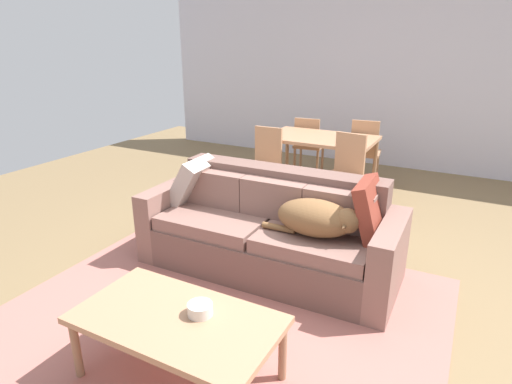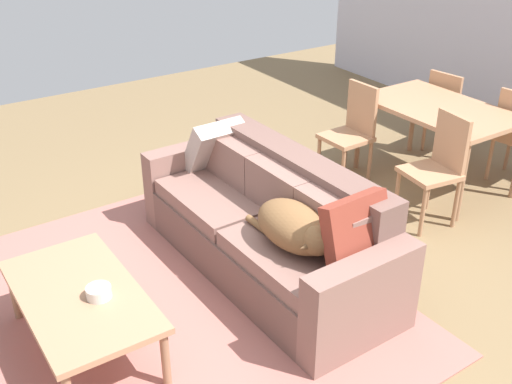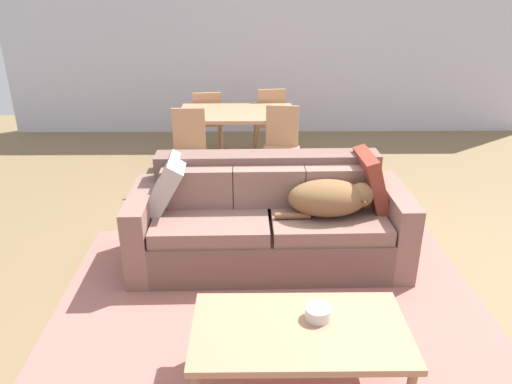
% 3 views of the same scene
% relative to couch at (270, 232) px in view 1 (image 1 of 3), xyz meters
% --- Properties ---
extents(ground_plane, '(10.00, 10.00, 0.00)m').
position_rel_couch_xyz_m(ground_plane, '(0.22, -0.12, -0.34)').
color(ground_plane, olive).
extents(back_partition, '(8.00, 0.12, 2.70)m').
position_rel_couch_xyz_m(back_partition, '(0.22, 3.88, 1.01)').
color(back_partition, silver).
rests_on(back_partition, ground).
extents(area_rug, '(3.16, 2.88, 0.01)m').
position_rel_couch_xyz_m(area_rug, '(0.00, -0.90, -0.34)').
color(area_rug, '#AB675D').
rests_on(area_rug, ground).
extents(couch, '(2.23, 0.89, 0.86)m').
position_rel_couch_xyz_m(couch, '(0.00, 0.00, 0.00)').
color(couch, brown).
rests_on(couch, ground).
extents(dog_on_left_cushion, '(0.77, 0.38, 0.28)m').
position_rel_couch_xyz_m(dog_on_left_cushion, '(0.48, -0.13, 0.28)').
color(dog_on_left_cushion, brown).
rests_on(dog_on_left_cushion, couch).
extents(throw_pillow_by_left_arm, '(0.36, 0.45, 0.45)m').
position_rel_couch_xyz_m(throw_pillow_by_left_arm, '(-0.83, 0.04, 0.33)').
color(throw_pillow_by_left_arm, '#B5A59B').
rests_on(throw_pillow_by_left_arm, couch).
extents(throw_pillow_by_right_arm, '(0.25, 0.48, 0.48)m').
position_rel_couch_xyz_m(throw_pillow_by_right_arm, '(0.83, 0.07, 0.35)').
color(throw_pillow_by_right_arm, maroon).
rests_on(throw_pillow_by_right_arm, couch).
extents(coffee_table, '(1.19, 0.65, 0.44)m').
position_rel_couch_xyz_m(coffee_table, '(0.12, -1.45, 0.05)').
color(coffee_table, tan).
rests_on(coffee_table, ground).
extents(bowl_on_coffee_table, '(0.15, 0.15, 0.07)m').
position_rel_couch_xyz_m(bowl_on_coffee_table, '(0.23, -1.37, 0.13)').
color(bowl_on_coffee_table, silver).
rests_on(bowl_on_coffee_table, coffee_table).
extents(dining_table, '(1.36, 0.85, 0.75)m').
position_rel_couch_xyz_m(dining_table, '(-0.32, 2.09, 0.34)').
color(dining_table, tan).
rests_on(dining_table, ground).
extents(dining_chair_near_left, '(0.41, 0.41, 0.91)m').
position_rel_couch_xyz_m(dining_chair_near_left, '(-0.82, 1.51, 0.16)').
color(dining_chair_near_left, tan).
rests_on(dining_chair_near_left, ground).
extents(dining_chair_near_right, '(0.45, 0.45, 0.93)m').
position_rel_couch_xyz_m(dining_chair_near_right, '(0.19, 1.53, 0.18)').
color(dining_chair_near_right, tan).
rests_on(dining_chair_near_right, ground).
extents(dining_chair_far_left, '(0.45, 0.45, 0.87)m').
position_rel_couch_xyz_m(dining_chair_far_left, '(-0.72, 2.71, 0.15)').
color(dining_chair_far_left, tan).
rests_on(dining_chair_far_left, ground).
extents(dining_chair_far_right, '(0.45, 0.45, 0.92)m').
position_rel_couch_xyz_m(dining_chair_far_right, '(0.11, 2.69, 0.16)').
color(dining_chair_far_right, tan).
rests_on(dining_chair_far_right, ground).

